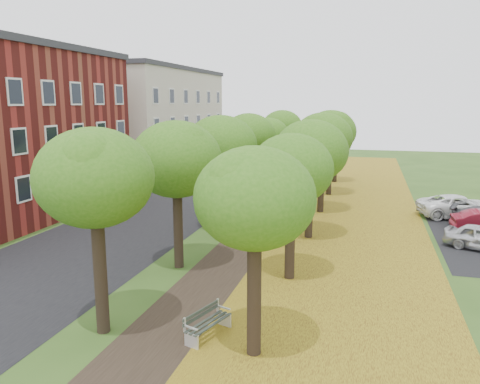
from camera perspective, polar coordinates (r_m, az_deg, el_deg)
The scene contains 9 objects.
ground at distance 14.77m, azimuth -8.63°, elevation -17.50°, with size 120.00×120.00×0.00m, color #2D4C19.
street_asphalt at distance 30.59m, azimuth -10.05°, elevation -2.46°, with size 8.00×70.00×0.01m, color black.
footpath at distance 28.23m, azimuth 3.86°, elevation -3.44°, with size 3.20×70.00×0.01m, color black.
leaf_verge at distance 27.70m, azimuth 14.06°, elevation -4.03°, with size 7.50×70.00×0.01m, color #AA9A1F.
tree_row_west at distance 27.99m, azimuth -0.46°, elevation 5.80°, with size 3.63×33.63×6.08m.
tree_row_east at distance 27.07m, azimuth 9.40°, elevation 5.48°, with size 3.63×33.63×6.08m.
building_cream at distance 50.15m, azimuth -11.25°, elevation 8.68°, with size 10.30×20.30×10.40m.
bench at distance 14.72m, azimuth -4.02°, elevation -15.59°, with size 1.04×1.84×0.84m.
car_white at distance 31.73m, azimuth 25.21°, elevation -1.60°, with size 2.28×4.95×1.38m, color white.
Camera 1 is at (5.47, -11.80, 7.01)m, focal length 35.00 mm.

